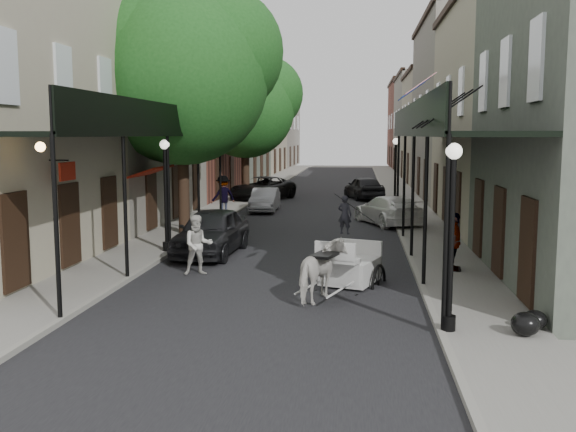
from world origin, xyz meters
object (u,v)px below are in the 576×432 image
(pedestrian_sidewalk_right, at_px, (455,242))
(lamppost_right_near, at_px, (451,235))
(car_left_far, at_px, (263,188))
(lamppost_right_far, at_px, (395,174))
(carriage, at_px, (355,247))
(horse, at_px, (323,271))
(car_left_mid, at_px, (265,200))
(car_right_far, at_px, (364,188))
(lamppost_left, at_px, (166,193))
(tree_far, at_px, (252,104))
(car_left_near, at_px, (211,231))
(tree_near, at_px, (193,70))
(pedestrian_walking, at_px, (198,245))
(pedestrian_sidewalk_left, at_px, (223,196))
(car_right_near, at_px, (388,210))

(pedestrian_sidewalk_right, bearing_deg, lamppost_right_near, 178.95)
(pedestrian_sidewalk_right, relative_size, car_left_far, 0.32)
(lamppost_right_far, xyz_separation_m, carriage, (-1.89, -15.41, -1.09))
(horse, height_order, car_left_mid, horse)
(car_left_far, distance_m, car_right_far, 6.34)
(lamppost_left, distance_m, pedestrian_sidewalk_right, 9.45)
(car_left_mid, bearing_deg, lamppost_left, -98.68)
(lamppost_right_far, bearing_deg, tree_far, 143.49)
(car_left_near, relative_size, car_left_mid, 1.24)
(pedestrian_sidewalk_right, bearing_deg, carriage, 121.09)
(lamppost_right_far, bearing_deg, car_left_far, 141.25)
(pedestrian_sidewalk_right, xyz_separation_m, car_right_far, (-2.42, 21.71, -0.23))
(tree_near, xyz_separation_m, car_left_mid, (1.60, 8.22, -5.88))
(tree_far, distance_m, car_left_far, 5.16)
(lamppost_right_near, relative_size, car_left_far, 0.71)
(tree_near, relative_size, lamppost_right_far, 2.60)
(pedestrian_walking, xyz_separation_m, pedestrian_sidewalk_left, (-1.94, 12.49, 0.23))
(car_left_near, bearing_deg, horse, -51.52)
(pedestrian_walking, bearing_deg, car_left_mid, 70.17)
(carriage, relative_size, car_left_far, 0.47)
(tree_near, relative_size, car_right_near, 2.13)
(lamppost_right_far, relative_size, car_left_far, 0.71)
(tree_near, height_order, car_left_far, tree_near)
(pedestrian_sidewalk_left, distance_m, car_left_near, 9.50)
(carriage, bearing_deg, car_right_near, 102.15)
(tree_far, distance_m, lamppost_right_far, 11.05)
(tree_far, distance_m, horse, 24.96)
(pedestrian_sidewalk_left, relative_size, car_right_near, 0.43)
(carriage, xyz_separation_m, pedestrian_walking, (-4.46, 0.41, -0.09))
(tree_near, bearing_deg, car_right_near, 26.11)
(tree_far, distance_m, car_right_near, 13.86)
(pedestrian_walking, xyz_separation_m, car_left_mid, (-0.34, 15.39, -0.26))
(lamppost_right_far, bearing_deg, carriage, -97.01)
(pedestrian_sidewalk_right, bearing_deg, car_right_far, 14.39)
(pedestrian_sidewalk_right, height_order, car_left_near, pedestrian_sidewalk_right)
(car_left_far, relative_size, car_right_far, 1.21)
(car_left_near, xyz_separation_m, car_left_far, (-1.00, 18.05, -0.06))
(carriage, relative_size, pedestrian_walking, 1.43)
(pedestrian_walking, height_order, pedestrian_sidewalk_left, pedestrian_sidewalk_left)
(lamppost_right_near, bearing_deg, carriage, 112.42)
(lamppost_right_far, height_order, horse, lamppost_right_far)
(pedestrian_walking, xyz_separation_m, car_right_near, (5.86, 11.00, -0.21))
(horse, distance_m, car_left_mid, 18.42)
(pedestrian_sidewalk_right, xyz_separation_m, car_left_mid, (-7.62, 14.60, -0.35))
(horse, bearing_deg, tree_near, -40.80)
(pedestrian_sidewalk_left, bearing_deg, car_right_far, -166.39)
(pedestrian_walking, xyz_separation_m, car_left_far, (-1.34, 21.18, -0.14))
(horse, bearing_deg, lamppost_right_near, 156.64)
(car_left_near, bearing_deg, pedestrian_walking, -80.67)
(lamppost_right_near, bearing_deg, pedestrian_sidewalk_left, 115.38)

